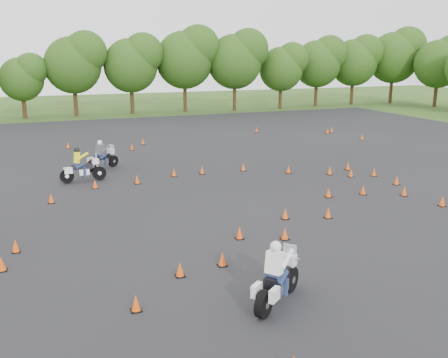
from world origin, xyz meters
name	(u,v)px	position (x,y,z in m)	size (l,w,h in m)	color
ground	(260,232)	(0.00, 0.00, 0.00)	(140.00, 140.00, 0.00)	#2D5119
asphalt_pad	(210,193)	(0.00, 6.00, 0.01)	(62.00, 62.00, 0.00)	black
treeline	(129,75)	(1.50, 35.05, 4.65)	(87.24, 32.15, 10.70)	#274814
traffic_cones	(212,191)	(-0.02, 5.57, 0.23)	(36.10, 33.37, 0.45)	#EC4B09
rider_grey	(102,154)	(-4.30, 13.31, 0.90)	(2.33, 0.71, 1.80)	#474950
rider_yellow	(83,165)	(-5.70, 10.57, 0.96)	(2.47, 0.76, 1.91)	yellow
rider_white	(278,271)	(-2.00, -5.43, 0.97)	(2.51, 0.77, 1.94)	white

